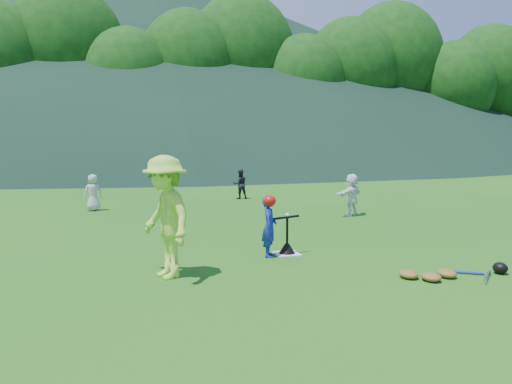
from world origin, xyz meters
TOP-DOWN VIEW (x-y plane):
  - ground at (0.00, 0.00)m, footprint 120.00×120.00m
  - home_plate at (0.00, 0.00)m, footprint 0.45×0.45m
  - baseball at (0.00, 0.00)m, footprint 0.08×0.08m
  - batter_child at (-0.37, -0.09)m, footprint 0.39×0.47m
  - adult_coach at (-2.28, -1.04)m, footprint 1.12×1.40m
  - fielder_a at (-3.97, 6.62)m, footprint 0.62×0.50m
  - fielder_b at (0.84, 8.44)m, footprint 0.53×0.43m
  - fielder_d at (3.06, 3.95)m, footprint 1.11×0.88m
  - batting_tee at (0.00, 0.00)m, footprint 0.30×0.30m
  - batter_gear at (-0.34, -0.08)m, footprint 0.73×0.28m
  - equipment_pile at (1.97, -2.07)m, footprint 1.80×0.81m
  - outfield_fence at (0.00, 28.00)m, footprint 70.07×0.08m
  - tree_line at (0.20, 33.83)m, footprint 70.04×11.40m
  - distant_hills at (-7.63, 81.81)m, footprint 155.00×140.00m

SIDE VIEW (x-z plane):
  - ground at x=0.00m, z-range 0.00..0.00m
  - home_plate at x=0.00m, z-range 0.00..0.02m
  - equipment_pile at x=1.97m, z-range -0.03..0.16m
  - batting_tee at x=0.00m, z-range -0.21..0.47m
  - fielder_b at x=0.84m, z-range 0.00..1.04m
  - fielder_a at x=-3.97m, z-range 0.00..1.09m
  - batter_child at x=-0.37m, z-range 0.00..1.10m
  - fielder_d at x=3.06m, z-range 0.00..1.17m
  - outfield_fence at x=0.00m, z-range 0.03..1.36m
  - baseball at x=0.00m, z-range 0.70..0.78m
  - adult_coach at x=-2.28m, z-range 0.00..1.90m
  - batter_gear at x=-0.34m, z-range 0.77..1.23m
  - tree_line at x=0.20m, z-range 0.80..15.62m
  - distant_hills at x=-7.63m, z-range -1.02..30.98m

